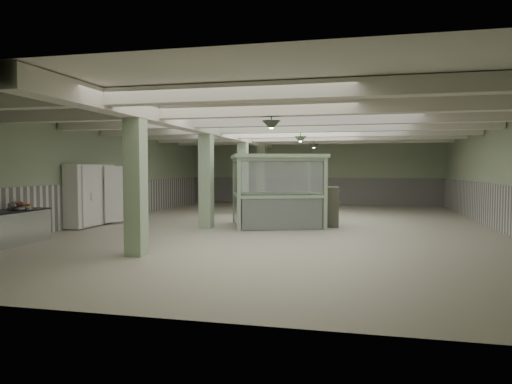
# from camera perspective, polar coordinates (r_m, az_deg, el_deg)

# --- Properties ---
(floor) EXTENTS (20.00, 20.00, 0.00)m
(floor) POSITION_cam_1_polar(r_m,az_deg,el_deg) (15.99, 3.50, -4.33)
(floor) COLOR #BCB6A5
(floor) RESTS_ON ground
(ceiling) EXTENTS (14.00, 20.00, 0.02)m
(ceiling) POSITION_cam_1_polar(r_m,az_deg,el_deg) (15.94, 3.54, 8.62)
(ceiling) COLOR silver
(ceiling) RESTS_ON wall_back
(wall_back) EXTENTS (14.00, 0.02, 3.60)m
(wall_back) POSITION_cam_1_polar(r_m,az_deg,el_deg) (25.78, 7.08, 2.45)
(wall_back) COLOR #95A785
(wall_back) RESTS_ON floor
(wall_front) EXTENTS (14.00, 0.02, 3.60)m
(wall_front) POSITION_cam_1_polar(r_m,az_deg,el_deg) (6.20, -11.40, 0.74)
(wall_front) COLOR #95A785
(wall_front) RESTS_ON floor
(wall_left) EXTENTS (0.02, 20.00, 3.60)m
(wall_left) POSITION_cam_1_polar(r_m,az_deg,el_deg) (18.33, -18.64, 2.10)
(wall_left) COLOR #95A785
(wall_left) RESTS_ON floor
(wall_right) EXTENTS (0.02, 20.00, 3.60)m
(wall_right) POSITION_cam_1_polar(r_m,az_deg,el_deg) (16.28, 28.64, 1.79)
(wall_right) COLOR #95A785
(wall_right) RESTS_ON floor
(wainscot_left) EXTENTS (0.05, 19.90, 1.50)m
(wainscot_left) POSITION_cam_1_polar(r_m,az_deg,el_deg) (18.36, -18.52, -1.18)
(wainscot_left) COLOR silver
(wainscot_left) RESTS_ON floor
(wainscot_right) EXTENTS (0.05, 19.90, 1.50)m
(wainscot_right) POSITION_cam_1_polar(r_m,az_deg,el_deg) (16.33, 28.47, -1.89)
(wainscot_right) COLOR silver
(wainscot_right) RESTS_ON floor
(wainscot_back) EXTENTS (13.90, 0.05, 1.50)m
(wainscot_back) POSITION_cam_1_polar(r_m,az_deg,el_deg) (25.79, 7.05, 0.11)
(wainscot_back) COLOR silver
(wainscot_back) RESTS_ON floor
(girder) EXTENTS (0.45, 19.90, 0.40)m
(girder) POSITION_cam_1_polar(r_m,az_deg,el_deg) (16.50, -5.14, 7.65)
(girder) COLOR silver
(girder) RESTS_ON ceiling
(beam_a) EXTENTS (13.90, 0.35, 0.32)m
(beam_a) POSITION_cam_1_polar(r_m,az_deg,el_deg) (8.65, -4.59, 12.18)
(beam_a) COLOR silver
(beam_a) RESTS_ON ceiling
(beam_b) EXTENTS (13.90, 0.35, 0.32)m
(beam_b) POSITION_cam_1_polar(r_m,az_deg,el_deg) (11.04, -0.67, 10.19)
(beam_b) COLOR silver
(beam_b) RESTS_ON ceiling
(beam_c) EXTENTS (13.90, 0.35, 0.32)m
(beam_c) POSITION_cam_1_polar(r_m,az_deg,el_deg) (13.47, 1.82, 8.89)
(beam_c) COLOR silver
(beam_c) RESTS_ON ceiling
(beam_d) EXTENTS (13.90, 0.35, 0.32)m
(beam_d) POSITION_cam_1_polar(r_m,az_deg,el_deg) (15.92, 3.54, 7.97)
(beam_d) COLOR silver
(beam_d) RESTS_ON ceiling
(beam_e) EXTENTS (13.90, 0.35, 0.32)m
(beam_e) POSITION_cam_1_polar(r_m,az_deg,el_deg) (18.38, 4.79, 7.30)
(beam_e) COLOR silver
(beam_e) RESTS_ON ceiling
(beam_f) EXTENTS (13.90, 0.35, 0.32)m
(beam_f) POSITION_cam_1_polar(r_m,az_deg,el_deg) (20.86, 5.74, 6.78)
(beam_f) COLOR silver
(beam_f) RESTS_ON ceiling
(beam_g) EXTENTS (13.90, 0.35, 0.32)m
(beam_g) POSITION_cam_1_polar(r_m,az_deg,el_deg) (23.34, 6.49, 6.38)
(beam_g) COLOR silver
(beam_g) RESTS_ON ceiling
(column_a) EXTENTS (0.42, 0.42, 3.60)m
(column_a) POSITION_cam_1_polar(r_m,az_deg,el_deg) (10.89, -14.82, 1.65)
(column_a) COLOR #A9C59E
(column_a) RESTS_ON floor
(column_b) EXTENTS (0.42, 0.42, 3.60)m
(column_b) POSITION_cam_1_polar(r_m,az_deg,el_deg) (15.50, -6.25, 2.10)
(column_b) COLOR #A9C59E
(column_b) RESTS_ON floor
(column_c) EXTENTS (0.42, 0.42, 3.60)m
(column_c) POSITION_cam_1_polar(r_m,az_deg,el_deg) (20.29, -1.66, 2.33)
(column_c) COLOR #A9C59E
(column_c) RESTS_ON floor
(column_d) EXTENTS (0.42, 0.42, 3.60)m
(column_d) POSITION_cam_1_polar(r_m,az_deg,el_deg) (24.19, 0.70, 2.44)
(column_d) COLOR #A9C59E
(column_d) RESTS_ON floor
(pendant_front) EXTENTS (0.44, 0.44, 0.22)m
(pendant_front) POSITION_cam_1_polar(r_m,az_deg,el_deg) (10.90, 1.92, 8.33)
(pendant_front) COLOR #304030
(pendant_front) RESTS_ON ceiling
(pendant_mid) EXTENTS (0.44, 0.44, 0.22)m
(pendant_mid) POSITION_cam_1_polar(r_m,az_deg,el_deg) (16.32, 5.56, 6.54)
(pendant_mid) COLOR #304030
(pendant_mid) RESTS_ON ceiling
(pendant_back) EXTENTS (0.44, 0.44, 0.22)m
(pendant_back) POSITION_cam_1_polar(r_m,az_deg,el_deg) (21.28, 7.25, 5.70)
(pendant_back) COLOR #304030
(pendant_back) RESTS_ON ceiling
(pitcher_near) EXTENTS (0.21, 0.23, 0.25)m
(pitcher_near) POSITION_cam_1_polar(r_m,az_deg,el_deg) (13.85, -27.98, -1.54)
(pitcher_near) COLOR #B1B1B6
(pitcher_near) RESTS_ON prep_counter
(pitcher_far) EXTENTS (0.27, 0.29, 0.30)m
(pitcher_far) POSITION_cam_1_polar(r_m,az_deg,el_deg) (13.93, -28.20, -1.43)
(pitcher_far) COLOR #B1B1B6
(pitcher_far) RESTS_ON prep_counter
(veg_colander) EXTENTS (0.60, 0.60, 0.22)m
(veg_colander) POSITION_cam_1_polar(r_m,az_deg,el_deg) (13.94, -27.74, -1.58)
(veg_colander) COLOR #46454A
(veg_colander) RESTS_ON prep_counter
(orange_bowl) EXTENTS (0.27, 0.27, 0.09)m
(orange_bowl) POSITION_cam_1_polar(r_m,az_deg,el_deg) (14.14, -26.65, -1.76)
(orange_bowl) COLOR #B2B2B7
(orange_bowl) RESTS_ON prep_counter
(walkin_cooler) EXTENTS (0.96, 2.32, 2.13)m
(walkin_cooler) POSITION_cam_1_polar(r_m,az_deg,el_deg) (17.00, -19.90, -0.46)
(walkin_cooler) COLOR white
(walkin_cooler) RESTS_ON floor
(guard_booth) EXTENTS (3.79, 3.49, 2.50)m
(guard_booth) POSITION_cam_1_polar(r_m,az_deg,el_deg) (16.03, 2.64, 1.81)
(guard_booth) COLOR #96B28E
(guard_booth) RESTS_ON floor
(filing_cabinet) EXTENTS (0.51, 0.68, 1.39)m
(filing_cabinet) POSITION_cam_1_polar(r_m,az_deg,el_deg) (16.08, 9.46, -1.84)
(filing_cabinet) COLOR #505043
(filing_cabinet) RESTS_ON floor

